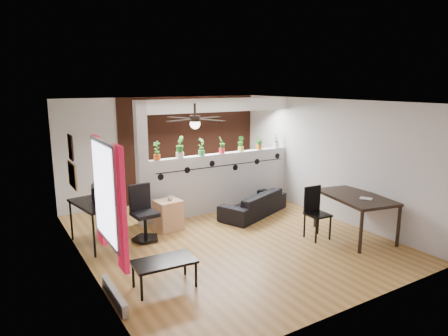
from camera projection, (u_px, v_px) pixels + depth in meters
room_shell at (226, 171)px, 7.48m from camera, size 6.30×7.10×2.90m
partition_wall at (222, 182)px, 9.27m from camera, size 3.60×0.18×1.35m
ceiling_header at (222, 105)px, 8.91m from camera, size 3.60×0.18×0.30m
pier_column at (142, 164)px, 8.17m from camera, size 0.22×0.20×2.60m
brick_panel at (193, 147)px, 10.37m from camera, size 3.90×0.05×2.60m
vine_decal at (224, 166)px, 9.11m from camera, size 3.31×0.01×0.30m
window_assembly at (107, 195)px, 5.14m from camera, size 0.09×1.30×1.55m
baseboard_heater at (114, 295)px, 5.44m from camera, size 0.08×1.00×0.18m
corkboard at (72, 175)px, 6.96m from camera, size 0.03×0.60×0.45m
framed_art at (71, 147)px, 6.81m from camera, size 0.03×0.34×0.44m
ceiling_fan at (195, 121)px, 6.62m from camera, size 1.19×1.19×0.43m
potted_plant_0 at (157, 150)px, 8.29m from camera, size 0.26×0.26×0.41m
potted_plant_1 at (180, 146)px, 8.55m from camera, size 0.29×0.31×0.47m
potted_plant_2 at (201, 146)px, 8.82m from camera, size 0.25×0.23×0.40m
potted_plant_3 at (222, 144)px, 9.09m from camera, size 0.23×0.20×0.39m
potted_plant_4 at (241, 143)px, 9.36m from camera, size 0.18×0.21×0.37m
potted_plant_5 at (259, 141)px, 9.63m from camera, size 0.23×0.23×0.37m
potted_plant_6 at (276, 140)px, 9.90m from camera, size 0.24×0.24×0.38m
sofa at (253, 204)px, 9.02m from camera, size 1.85×1.27×0.50m
cube_shelf at (168, 215)px, 8.11m from camera, size 0.53×0.48×0.61m
cup at (170, 198)px, 8.06m from camera, size 0.15×0.15×0.09m
computer_desk at (94, 207)px, 7.23m from camera, size 0.76×1.19×0.80m
monitor at (92, 196)px, 7.33m from camera, size 0.31×0.12×0.17m
office_chair at (144, 216)px, 7.52m from camera, size 0.54×0.54×1.05m
dining_table at (356, 200)px, 7.65m from camera, size 1.18×1.64×0.82m
book at (365, 200)px, 7.32m from camera, size 0.24×0.26×0.02m
folding_chair at (315, 208)px, 7.63m from camera, size 0.43×0.43×1.00m
coffee_table at (164, 263)px, 5.76m from camera, size 0.92×0.54×0.42m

